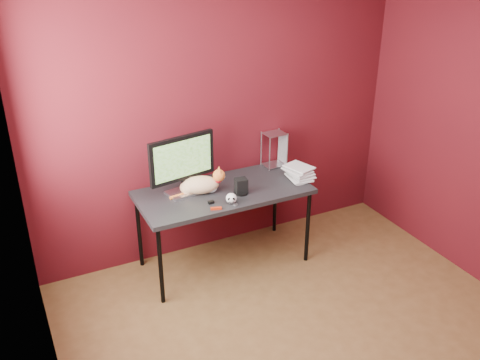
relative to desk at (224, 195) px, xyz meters
name	(u,v)px	position (x,y,z in m)	size (l,w,h in m)	color
room	(336,174)	(0.15, -1.37, 0.75)	(3.52, 3.52, 2.61)	brown
desk	(224,195)	(0.00, 0.00, 0.00)	(1.50, 0.70, 0.75)	black
monitor	(182,162)	(-0.33, 0.10, 0.34)	(0.60, 0.24, 0.52)	#ACABB0
cat	(200,185)	(-0.20, 0.04, 0.13)	(0.49, 0.26, 0.23)	#C9762A
skull_mug	(231,198)	(-0.04, -0.25, 0.10)	(0.09, 0.10, 0.09)	white
speaker	(241,187)	(0.11, -0.12, 0.12)	(0.12, 0.12, 0.14)	black
book_stack	(293,114)	(0.63, -0.08, 0.67)	(0.25, 0.29, 1.25)	beige
wire_rack	(274,149)	(0.65, 0.27, 0.22)	(0.20, 0.17, 0.33)	#ACABB0
pocket_knife	(216,208)	(-0.20, -0.29, 0.06)	(0.09, 0.02, 0.02)	#AF260D
black_gadget	(211,202)	(-0.19, -0.18, 0.06)	(0.05, 0.03, 0.02)	black
washer	(236,205)	(-0.02, -0.29, 0.05)	(0.04, 0.04, 0.00)	#ACABB0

